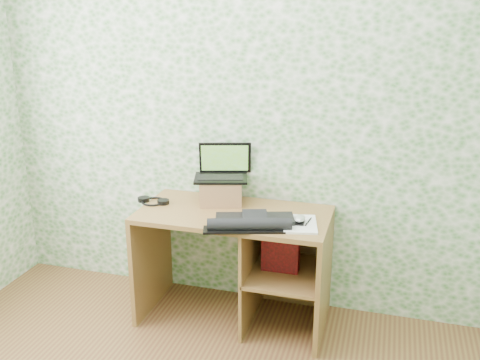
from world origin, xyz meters
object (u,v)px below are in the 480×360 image
(riser, at_px, (221,191))
(notepad, at_px, (300,224))
(laptop, at_px, (223,170))
(desk, at_px, (247,251))
(keyboard, at_px, (252,222))

(riser, distance_m, notepad, 0.62)
(riser, distance_m, laptop, 0.14)
(notepad, bearing_deg, riser, 145.68)
(riser, xyz_separation_m, notepad, (0.56, -0.23, -0.07))
(desk, bearing_deg, riser, 150.92)
(desk, relative_size, keyboard, 2.24)
(desk, distance_m, riser, 0.42)
(laptop, distance_m, keyboard, 0.51)
(keyboard, xyz_separation_m, notepad, (0.27, 0.09, -0.02))
(notepad, bearing_deg, desk, 149.89)
(riser, height_order, notepad, riser)
(desk, height_order, laptop, laptop)
(riser, bearing_deg, notepad, -22.43)
(keyboard, bearing_deg, laptop, 112.54)
(desk, relative_size, riser, 4.46)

